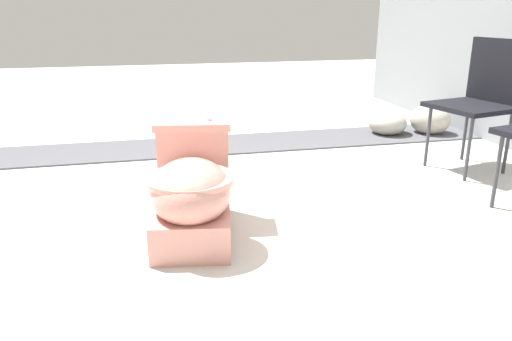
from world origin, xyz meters
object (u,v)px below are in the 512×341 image
folding_chair_left (485,91)px  boulder_far (388,123)px  boulder_near (430,119)px  toilet (192,192)px

folding_chair_left → boulder_far: (-0.95, -0.15, -0.41)m
folding_chair_left → boulder_near: 0.99m
folding_chair_left → boulder_far: 1.05m
toilet → folding_chair_left: size_ratio=0.82×
toilet → folding_chair_left: (-0.62, 1.94, 0.29)m
boulder_far → folding_chair_left: bearing=8.9°
toilet → boulder_far: toilet is taller
toilet → folding_chair_left: 2.06m
boulder_near → folding_chair_left: bearing=-12.9°
toilet → boulder_near: 2.63m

